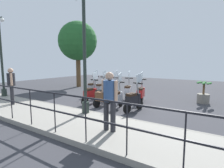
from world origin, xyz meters
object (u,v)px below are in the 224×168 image
(tree_large, at_px, (78,41))
(potted_palm, at_px, (203,94))
(lamp_post_near, at_px, (85,56))
(scooter_near_0, at_px, (134,100))
(scooter_near_2, at_px, (103,95))
(pedestrian_distant, at_px, (11,83))
(scooter_far_0, at_px, (141,93))
(lamp_post_far, at_px, (2,59))
(scooter_near_1, at_px, (117,98))
(pedestrian_with_bag, at_px, (109,97))
(scooter_far_1, at_px, (128,91))
(scooter_far_4, at_px, (93,88))
(scooter_near_3, at_px, (91,94))
(scooter_far_3, at_px, (101,89))
(scooter_far_2, at_px, (113,90))

(tree_large, height_order, potted_palm, tree_large)
(lamp_post_near, height_order, scooter_near_0, lamp_post_near)
(lamp_post_near, bearing_deg, scooter_near_2, 14.24)
(pedestrian_distant, height_order, tree_large, tree_large)
(potted_palm, relative_size, scooter_far_0, 0.69)
(lamp_post_far, distance_m, potted_palm, 10.54)
(scooter_near_0, xyz_separation_m, scooter_near_1, (-0.06, 0.74, 0.00))
(pedestrian_with_bag, distance_m, scooter_far_0, 4.25)
(scooter_near_0, bearing_deg, pedestrian_with_bag, -157.15)
(tree_large, xyz_separation_m, scooter_near_0, (-4.15, -6.93, -3.14))
(pedestrian_with_bag, xyz_separation_m, tree_large, (6.67, 7.40, 2.55))
(scooter_far_1, bearing_deg, lamp_post_near, 163.88)
(potted_palm, xyz_separation_m, scooter_far_4, (-1.43, 5.72, 0.04))
(scooter_near_3, bearing_deg, scooter_far_1, -28.04)
(scooter_near_3, relative_size, scooter_far_3, 1.00)
(lamp_post_near, xyz_separation_m, scooter_far_0, (3.18, -0.80, -1.72))
(scooter_near_2, bearing_deg, scooter_far_1, -6.95)
(lamp_post_far, xyz_separation_m, scooter_near_0, (1.58, -7.02, -1.66))
(lamp_post_far, relative_size, scooter_near_0, 2.92)
(tree_large, bearing_deg, pedestrian_with_bag, -132.02)
(scooter_near_3, distance_m, scooter_far_0, 2.45)
(pedestrian_distant, distance_m, scooter_near_1, 4.66)
(lamp_post_near, relative_size, scooter_far_3, 3.00)
(lamp_post_near, xyz_separation_m, tree_large, (5.73, 5.75, 1.42))
(lamp_post_near, distance_m, scooter_near_0, 2.62)
(lamp_post_far, relative_size, pedestrian_with_bag, 2.82)
(pedestrian_distant, distance_m, scooter_near_0, 5.34)
(pedestrian_with_bag, xyz_separation_m, scooter_far_0, (4.12, 0.85, -0.60))
(scooter_far_0, distance_m, scooter_far_4, 3.10)
(scooter_far_2, bearing_deg, pedestrian_with_bag, -144.96)
(scooter_near_2, xyz_separation_m, scooter_far_3, (1.64, 1.26, 0.00))
(potted_palm, distance_m, scooter_near_3, 5.48)
(scooter_far_0, bearing_deg, scooter_near_2, 127.99)
(lamp_post_far, bearing_deg, scooter_far_0, -64.46)
(pedestrian_with_bag, relative_size, scooter_far_4, 1.03)
(potted_palm, bearing_deg, lamp_post_far, 116.99)
(scooter_far_2, relative_size, scooter_far_4, 1.00)
(scooter_far_3, bearing_deg, tree_large, 55.32)
(lamp_post_near, relative_size, scooter_far_2, 3.00)
(lamp_post_near, distance_m, scooter_near_2, 2.42)
(scooter_near_1, height_order, scooter_far_3, same)
(scooter_far_1, bearing_deg, lamp_post_far, 103.90)
(scooter_far_3, bearing_deg, scooter_near_2, -146.31)
(scooter_far_0, bearing_deg, lamp_post_near, 152.48)
(scooter_near_1, height_order, scooter_near_2, same)
(potted_palm, xyz_separation_m, scooter_far_3, (-1.43, 5.10, 0.04))
(pedestrian_with_bag, bearing_deg, scooter_far_0, 11.76)
(scooter_far_2, bearing_deg, lamp_post_near, -161.06)
(scooter_near_1, xyz_separation_m, scooter_far_4, (1.77, 2.73, 0.00))
(scooter_near_2, relative_size, scooter_far_4, 1.00)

